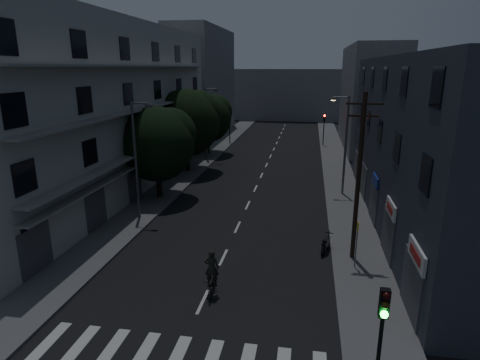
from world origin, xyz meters
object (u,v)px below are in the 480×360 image
(bus_stop_sign, at_px, (357,237))
(motorcycle, at_px, (326,245))
(traffic_signal_near, at_px, (382,325))
(utility_pole, at_px, (359,175))
(cyclist, at_px, (212,280))

(bus_stop_sign, distance_m, motorcycle, 2.76)
(bus_stop_sign, bearing_deg, motorcycle, 127.80)
(traffic_signal_near, distance_m, utility_pole, 10.60)
(traffic_signal_near, distance_m, cyclist, 8.90)
(bus_stop_sign, xyz_separation_m, motorcycle, (-1.44, 1.86, -1.44))
(traffic_signal_near, distance_m, motorcycle, 11.48)
(motorcycle, height_order, cyclist, cyclist)
(traffic_signal_near, height_order, cyclist, traffic_signal_near)
(bus_stop_sign, distance_m, cyclist, 7.82)
(utility_pole, relative_size, motorcycle, 5.20)
(traffic_signal_near, height_order, utility_pole, utility_pole)
(bus_stop_sign, height_order, motorcycle, bus_stop_sign)
(traffic_signal_near, bearing_deg, bus_stop_sign, 87.88)
(motorcycle, bearing_deg, bus_stop_sign, -35.82)
(traffic_signal_near, relative_size, motorcycle, 2.37)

